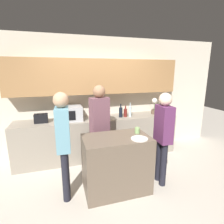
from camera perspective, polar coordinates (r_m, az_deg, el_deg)
ground_plane at (r=3.13m, az=2.25°, el=-25.18°), size 14.00×14.00×0.00m
back_wall at (r=4.08m, az=-5.19°, el=7.46°), size 6.40×0.40×2.70m
back_counter at (r=4.07m, az=-4.10°, el=-8.19°), size 3.60×0.62×0.92m
kitchen_island at (r=2.98m, az=1.44°, el=-16.51°), size 1.05×0.64×0.93m
microwave at (r=3.79m, az=-13.69°, el=-0.51°), size 0.52×0.39×0.30m
toaster at (r=3.82m, az=-22.15°, el=-1.93°), size 0.26×0.16×0.18m
potted_plant at (r=4.36m, az=13.65°, el=1.90°), size 0.14×0.14×0.39m
bottle_0 at (r=3.96m, az=2.86°, el=-0.04°), size 0.08×0.08×0.31m
bottle_1 at (r=4.00m, az=4.39°, el=-0.21°), size 0.08×0.08×0.26m
bottle_2 at (r=4.02m, az=5.92°, el=0.21°), size 0.06×0.06×0.32m
plate_on_island at (r=2.73m, az=8.96°, el=-8.60°), size 0.26×0.26×0.01m
cup_0 at (r=2.96m, az=8.26°, el=-5.95°), size 0.08×0.08×0.10m
person_left at (r=2.67m, az=-15.61°, el=-8.18°), size 0.22×0.35×1.66m
person_center at (r=3.25m, az=-4.06°, el=-3.37°), size 0.38×0.26×1.70m
person_right at (r=3.06m, az=16.38°, el=-6.21°), size 0.21×0.35×1.61m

